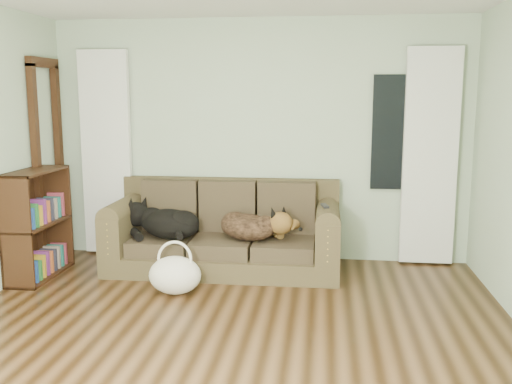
# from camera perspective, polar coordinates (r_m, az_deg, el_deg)

# --- Properties ---
(floor) EXTENTS (5.00, 5.00, 0.00)m
(floor) POSITION_cam_1_polar(r_m,az_deg,el_deg) (4.13, -3.87, -16.04)
(floor) COLOR black
(floor) RESTS_ON ground
(wall_back) EXTENTS (4.50, 0.04, 2.60)m
(wall_back) POSITION_cam_1_polar(r_m,az_deg,el_deg) (6.21, 0.31, 5.16)
(wall_back) COLOR #A7BC9F
(wall_back) RESTS_ON ground
(curtain_left) EXTENTS (0.55, 0.08, 2.25)m
(curtain_left) POSITION_cam_1_polar(r_m,az_deg,el_deg) (6.57, -14.71, 3.77)
(curtain_left) COLOR white
(curtain_left) RESTS_ON ground
(curtain_right) EXTENTS (0.55, 0.08, 2.25)m
(curtain_right) POSITION_cam_1_polar(r_m,az_deg,el_deg) (6.20, 17.00, 3.33)
(curtain_right) COLOR white
(curtain_right) RESTS_ON ground
(window_pane) EXTENTS (0.50, 0.03, 1.20)m
(window_pane) POSITION_cam_1_polar(r_m,az_deg,el_deg) (6.18, 13.83, 5.78)
(window_pane) COLOR black
(window_pane) RESTS_ON wall_back
(door_casing) EXTENTS (0.07, 0.60, 2.10)m
(door_casing) POSITION_cam_1_polar(r_m,az_deg,el_deg) (6.45, -20.02, 2.50)
(door_casing) COLOR black
(door_casing) RESTS_ON ground
(sofa) EXTENTS (2.36, 1.02, 0.96)m
(sofa) POSITION_cam_1_polar(r_m,az_deg,el_deg) (5.87, -3.25, -3.52)
(sofa) COLOR #3A321F
(sofa) RESTS_ON floor
(dog_black_lab) EXTENTS (0.86, 0.81, 0.30)m
(dog_black_lab) POSITION_cam_1_polar(r_m,az_deg,el_deg) (5.91, -9.00, -3.24)
(dog_black_lab) COLOR black
(dog_black_lab) RESTS_ON sofa
(dog_shepherd) EXTENTS (0.79, 0.73, 0.28)m
(dog_shepherd) POSITION_cam_1_polar(r_m,az_deg,el_deg) (5.75, -0.46, -3.40)
(dog_shepherd) COLOR black
(dog_shepherd) RESTS_ON sofa
(tv_remote) EXTENTS (0.08, 0.16, 0.02)m
(tv_remote) POSITION_cam_1_polar(r_m,az_deg,el_deg) (5.57, 6.90, -1.37)
(tv_remote) COLOR black
(tv_remote) RESTS_ON sofa
(tote_bag) EXTENTS (0.59, 0.54, 0.35)m
(tote_bag) POSITION_cam_1_polar(r_m,az_deg,el_deg) (5.29, -8.10, -8.39)
(tote_bag) COLOR beige
(tote_bag) RESTS_ON floor
(bookshelf) EXTENTS (0.39, 0.88, 1.07)m
(bookshelf) POSITION_cam_1_polar(r_m,az_deg,el_deg) (6.04, -20.98, -3.31)
(bookshelf) COLOR black
(bookshelf) RESTS_ON floor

